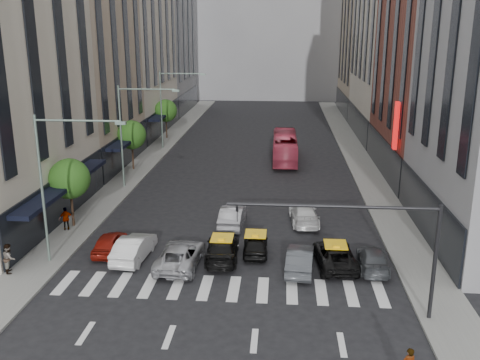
% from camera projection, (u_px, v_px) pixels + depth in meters
% --- Properties ---
extents(ground, '(160.00, 160.00, 0.00)m').
position_uv_depth(ground, '(220.00, 302.00, 28.17)').
color(ground, black).
rests_on(ground, ground).
extents(sidewalk_left, '(3.00, 96.00, 0.15)m').
position_uv_depth(sidewalk_left, '(146.00, 160.00, 57.77)').
color(sidewalk_left, slate).
rests_on(sidewalk_left, ground).
extents(sidewalk_right, '(3.00, 96.00, 0.15)m').
position_uv_depth(sidewalk_right, '(362.00, 164.00, 56.02)').
color(sidewalk_right, slate).
rests_on(sidewalk_right, ground).
extents(building_left_b, '(8.00, 16.00, 24.00)m').
position_uv_depth(building_left_b, '(81.00, 47.00, 52.99)').
color(building_left_b, tan).
rests_on(building_left_b, ground).
extents(building_left_d, '(8.00, 18.00, 30.00)m').
position_uv_depth(building_left_d, '(162.00, 20.00, 87.62)').
color(building_left_d, gray).
rests_on(building_left_d, ground).
extents(building_right_b, '(8.00, 18.00, 26.00)m').
position_uv_depth(building_right_b, '(435.00, 38.00, 49.17)').
color(building_right_b, brown).
rests_on(building_right_b, ground).
extents(building_right_d, '(8.00, 18.00, 28.00)m').
position_uv_depth(building_right_d, '(371.00, 27.00, 85.32)').
color(building_right_d, tan).
rests_on(building_right_d, ground).
extents(building_far, '(30.00, 10.00, 36.00)m').
position_uv_depth(building_far, '(269.00, 6.00, 104.67)').
color(building_far, gray).
rests_on(building_far, ground).
extents(tree_near, '(2.88, 2.88, 4.95)m').
position_uv_depth(tree_near, '(70.00, 179.00, 37.64)').
color(tree_near, black).
rests_on(tree_near, sidewalk_left).
extents(tree_mid, '(2.88, 2.88, 4.95)m').
position_uv_depth(tree_mid, '(132.00, 135.00, 52.97)').
color(tree_mid, black).
rests_on(tree_mid, sidewalk_left).
extents(tree_far, '(2.88, 2.88, 4.95)m').
position_uv_depth(tree_far, '(166.00, 111.00, 68.31)').
color(tree_far, black).
rests_on(tree_far, sidewalk_left).
extents(streetlamp_near, '(5.38, 0.25, 9.00)m').
position_uv_depth(streetlamp_near, '(56.00, 170.00, 31.14)').
color(streetlamp_near, gray).
rests_on(streetlamp_near, sidewalk_left).
extents(streetlamp_mid, '(5.38, 0.25, 9.00)m').
position_uv_depth(streetlamp_mid, '(131.00, 123.00, 46.47)').
color(streetlamp_mid, gray).
rests_on(streetlamp_mid, sidewalk_left).
extents(streetlamp_far, '(5.38, 0.25, 9.00)m').
position_uv_depth(streetlamp_far, '(169.00, 99.00, 61.80)').
color(streetlamp_far, gray).
rests_on(streetlamp_far, sidewalk_left).
extents(traffic_signal, '(10.10, 0.20, 6.00)m').
position_uv_depth(traffic_signal, '(377.00, 234.00, 25.39)').
color(traffic_signal, black).
rests_on(traffic_signal, ground).
extents(liberty_sign, '(0.30, 0.70, 4.00)m').
position_uv_depth(liberty_sign, '(396.00, 126.00, 44.73)').
color(liberty_sign, red).
rests_on(liberty_sign, ground).
extents(car_red, '(1.62, 3.90, 1.32)m').
position_uv_depth(car_red, '(110.00, 243.00, 34.20)').
color(car_red, maroon).
rests_on(car_red, ground).
extents(car_white_front, '(1.94, 4.70, 1.51)m').
position_uv_depth(car_white_front, '(134.00, 248.00, 33.18)').
color(car_white_front, silver).
rests_on(car_white_front, ground).
extents(car_silver, '(2.62, 5.27, 1.43)m').
position_uv_depth(car_silver, '(180.00, 255.00, 32.20)').
color(car_silver, '#ABACB1').
rests_on(car_silver, ground).
extents(taxi_left, '(2.20, 4.95, 1.41)m').
position_uv_depth(taxi_left, '(222.00, 249.00, 33.14)').
color(taxi_left, black).
rests_on(taxi_left, ground).
extents(taxi_center, '(1.67, 3.90, 1.31)m').
position_uv_depth(taxi_center, '(256.00, 244.00, 34.02)').
color(taxi_center, black).
rests_on(taxi_center, ground).
extents(car_grey_mid, '(1.88, 4.46, 1.43)m').
position_uv_depth(car_grey_mid, '(300.00, 259.00, 31.60)').
color(car_grey_mid, '#3B3E42').
rests_on(car_grey_mid, ground).
extents(taxi_right, '(2.66, 5.05, 1.35)m').
position_uv_depth(taxi_right, '(335.00, 255.00, 32.27)').
color(taxi_right, black).
rests_on(taxi_right, ground).
extents(car_grey_curb, '(1.95, 4.34, 1.23)m').
position_uv_depth(car_grey_curb, '(373.00, 259.00, 31.87)').
color(car_grey_curb, '#44484C').
rests_on(car_grey_curb, ground).
extents(car_row2_left, '(1.80, 4.70, 1.53)m').
position_uv_depth(car_row2_left, '(233.00, 216.00, 38.72)').
color(car_row2_left, '#A2A1A7').
rests_on(car_row2_left, ground).
extents(car_row2_right, '(2.30, 4.91, 1.39)m').
position_uv_depth(car_row2_right, '(304.00, 214.00, 39.28)').
color(car_row2_right, silver).
rests_on(car_row2_right, ground).
extents(bus, '(2.57, 10.63, 2.95)m').
position_uv_depth(bus, '(285.00, 147.00, 57.56)').
color(bus, '#BA364E').
rests_on(bus, ground).
extents(rider, '(0.68, 0.54, 1.61)m').
position_uv_depth(rider, '(410.00, 354.00, 20.91)').
color(rider, gray).
rests_on(rider, motorcycle).
extents(pedestrian_near, '(0.94, 1.04, 1.75)m').
position_uv_depth(pedestrian_near, '(9.00, 258.00, 31.03)').
color(pedestrian_near, gray).
rests_on(pedestrian_near, sidewalk_left).
extents(pedestrian_far, '(1.06, 0.79, 1.67)m').
position_uv_depth(pedestrian_far, '(66.00, 219.00, 37.53)').
color(pedestrian_far, gray).
rests_on(pedestrian_far, sidewalk_left).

